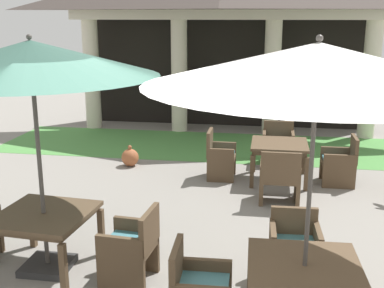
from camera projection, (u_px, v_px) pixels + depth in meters
lawn_strip at (218, 146)px, 11.30m from camera, size 10.06×2.63×0.01m
patio_table_near_foreground at (44, 220)px, 5.67m from camera, size 1.12×1.12×0.72m
patio_umbrella_near_foreground at (31, 60)px, 5.20m from camera, size 2.77×2.77×2.74m
patio_chair_near_foreground_east at (132, 248)px, 5.48m from camera, size 0.60×0.61×0.87m
patio_table_mid_left at (304, 274)px, 4.46m from camera, size 1.07×1.07×0.73m
patio_umbrella_mid_left at (318, 67)px, 3.98m from camera, size 2.93×2.93×2.79m
patio_chair_mid_left_north at (294, 249)px, 5.45m from camera, size 0.57×0.55×0.82m
patio_table_mid_right at (279, 148)px, 8.79m from camera, size 1.00×1.00×0.72m
patio_chair_mid_right_south at (280, 178)px, 7.81m from camera, size 0.64×0.58×0.90m
patio_chair_mid_right_north at (278, 144)px, 9.87m from camera, size 0.63×0.53×0.85m
patio_chair_mid_right_east at (340, 163)px, 8.69m from camera, size 0.57×0.58×0.88m
patio_chair_mid_right_west at (220, 157)px, 9.01m from camera, size 0.50×0.56×0.90m
terracotta_urn at (130, 157)px, 9.78m from camera, size 0.34×0.34×0.43m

